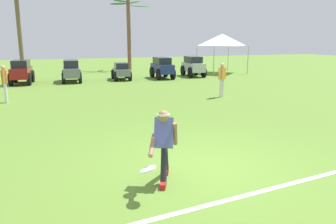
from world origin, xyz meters
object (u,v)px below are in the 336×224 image
(frisbee_thrower, at_px, (164,142))
(parked_car_slot_e, at_px, (193,66))
(parked_car_slot_b, at_px, (71,70))
(frisbee_in_flight, at_px, (148,169))
(event_tent, at_px, (222,40))
(teammate_near_sideline, at_px, (4,80))
(parked_car_slot_c, at_px, (121,71))
(teammate_midfield, at_px, (222,77))
(palm_tree_left_of_centre, at_px, (18,13))
(parked_car_slot_d, at_px, (162,67))
(palm_tree_right_of_centre, at_px, (129,28))
(parked_car_slot_a, at_px, (21,71))

(frisbee_thrower, height_order, parked_car_slot_e, frisbee_thrower)
(frisbee_thrower, relative_size, parked_car_slot_b, 0.57)
(frisbee_in_flight, height_order, event_tent, event_tent)
(teammate_near_sideline, height_order, parked_car_slot_c, teammate_near_sideline)
(frisbee_thrower, bearing_deg, teammate_midfield, 54.23)
(palm_tree_left_of_centre, bearing_deg, parked_car_slot_c, -45.33)
(frisbee_in_flight, relative_size, event_tent, 0.12)
(frisbee_thrower, relative_size, parked_car_slot_d, 0.59)
(parked_car_slot_b, distance_m, palm_tree_left_of_centre, 7.92)
(teammate_midfield, height_order, parked_car_slot_b, teammate_midfield)
(teammate_near_sideline, relative_size, parked_car_slot_d, 0.66)
(frisbee_in_flight, bearing_deg, teammate_midfield, 53.91)
(frisbee_thrower, bearing_deg, parked_car_slot_d, 70.81)
(frisbee_thrower, bearing_deg, parked_car_slot_b, 91.69)
(frisbee_thrower, xyz_separation_m, parked_car_slot_c, (2.65, 15.77, -0.23))
(teammate_midfield, distance_m, parked_car_slot_d, 7.86)
(parked_car_slot_b, height_order, parked_car_slot_d, parked_car_slot_d)
(frisbee_thrower, relative_size, event_tent, 0.46)
(teammate_midfield, height_order, parked_car_slot_c, teammate_midfield)
(parked_car_slot_b, xyz_separation_m, palm_tree_right_of_centre, (5.29, 6.42, 2.77))
(parked_car_slot_b, bearing_deg, frisbee_in_flight, -90.03)
(parked_car_slot_a, distance_m, parked_car_slot_d, 8.72)
(parked_car_slot_d, bearing_deg, parked_car_slot_b, 177.41)
(frisbee_in_flight, distance_m, parked_car_slot_c, 16.62)
(frisbee_in_flight, bearing_deg, teammate_near_sideline, 106.88)
(teammate_midfield, distance_m, event_tent, 11.17)
(teammate_near_sideline, bearing_deg, parked_car_slot_e, 28.58)
(parked_car_slot_a, bearing_deg, event_tent, 6.06)
(teammate_midfield, relative_size, parked_car_slot_a, 0.64)
(frisbee_thrower, distance_m, teammate_near_sideline, 10.30)
(teammate_near_sideline, relative_size, palm_tree_left_of_centre, 0.22)
(parked_car_slot_e, relative_size, event_tent, 0.79)
(frisbee_in_flight, bearing_deg, palm_tree_left_of_centre, 97.81)
(parked_car_slot_a, relative_size, parked_car_slot_b, 0.99)
(parked_car_slot_a, bearing_deg, parked_car_slot_d, -1.86)
(frisbee_in_flight, distance_m, parked_car_slot_e, 18.45)
(event_tent, bearing_deg, teammate_midfield, -119.23)
(frisbee_thrower, distance_m, parked_car_slot_d, 16.45)
(teammate_midfield, distance_m, parked_car_slot_e, 8.53)
(palm_tree_left_of_centre, bearing_deg, event_tent, -18.07)
(parked_car_slot_c, distance_m, parked_car_slot_e, 5.22)
(parked_car_slot_c, xyz_separation_m, event_tent, (8.29, 1.57, 1.98))
(parked_car_slot_c, height_order, event_tent, event_tent)
(frisbee_in_flight, distance_m, parked_car_slot_d, 17.14)
(palm_tree_left_of_centre, height_order, palm_tree_right_of_centre, palm_tree_left_of_centre)
(parked_car_slot_a, distance_m, event_tent, 14.44)
(parked_car_slot_c, height_order, parked_car_slot_e, parked_car_slot_e)
(palm_tree_right_of_centre, bearing_deg, parked_car_slot_a, -141.76)
(teammate_midfield, height_order, parked_car_slot_d, teammate_midfield)
(parked_car_slot_e, bearing_deg, palm_tree_right_of_centre, 115.67)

